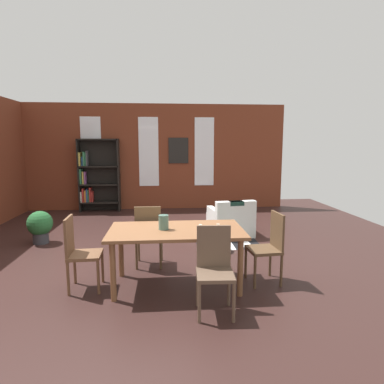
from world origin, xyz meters
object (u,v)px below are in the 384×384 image
dining_chair_head_right (269,245)px  dining_chair_head_left (79,250)px  armchair_white (231,222)px  bookshelf_tall (96,176)px  potted_plant_by_shelf (40,225)px  dining_chair_far_left (149,234)px  dining_chair_near_right (214,267)px  dining_table (176,236)px  vase_on_table (164,222)px  potted_plant_corner (212,234)px

dining_chair_head_right → dining_chair_head_left: bearing=-179.8°
armchair_white → dining_chair_head_left: bearing=-136.4°
bookshelf_tall → potted_plant_by_shelf: size_ratio=3.24×
dining_chair_far_left → armchair_white: (1.59, 1.62, -0.23)m
dining_chair_head_left → armchair_white: size_ratio=1.05×
dining_chair_near_right → dining_chair_far_left: (-0.78, 1.39, 0.00)m
dining_chair_head_left → dining_chair_near_right: size_ratio=1.00×
armchair_white → bookshelf_tall: bearing=139.9°
dining_table → armchair_white: 2.64m
bookshelf_tall → dining_chair_far_left: bearing=-69.4°
vase_on_table → potted_plant_by_shelf: 3.14m
potted_plant_corner → armchair_white: bearing=60.2°
dining_chair_near_right → potted_plant_by_shelf: (-2.87, 2.76, -0.17)m
dining_chair_near_right → dining_chair_far_left: size_ratio=1.00×
dining_table → potted_plant_by_shelf: bearing=140.1°
dining_chair_head_left → potted_plant_corner: 2.37m
vase_on_table → bookshelf_tall: bearing=110.3°
dining_chair_far_left → potted_plant_by_shelf: bearing=146.7°
dining_chair_head_left → vase_on_table: bearing=0.2°
dining_table → vase_on_table: bearing=180.0°
vase_on_table → dining_chair_head_right: bearing=0.3°
dining_table → dining_chair_far_left: size_ratio=1.82×
dining_chair_far_left → potted_plant_corner: dining_chair_far_left is taller
bookshelf_tall → armchair_white: size_ratio=2.21×
dining_chair_near_right → armchair_white: dining_chair_near_right is taller
dining_chair_far_left → potted_plant_corner: 1.29m
vase_on_table → potted_plant_corner: vase_on_table is taller
dining_chair_head_right → dining_chair_far_left: (-1.63, 0.69, 0.00)m
vase_on_table → dining_chair_near_right: same height
dining_table → dining_chair_near_right: size_ratio=1.82×
dining_table → dining_chair_near_right: dining_chair_near_right is taller
dining_chair_head_left → potted_plant_corner: (1.91, 1.40, -0.22)m
dining_table → dining_chair_near_right: 0.81m
dining_chair_head_left → dining_chair_near_right: same height
dining_table → dining_chair_head_left: size_ratio=1.82×
vase_on_table → dining_chair_head_left: same height
dining_chair_head_left → dining_chair_head_right: size_ratio=1.00×
vase_on_table → dining_chair_far_left: (-0.23, 0.70, -0.34)m
dining_chair_head_right → vase_on_table: bearing=-179.7°
dining_chair_head_left → armchair_white: dining_chair_head_left is taller
dining_chair_far_left → bookshelf_tall: (-1.63, 4.33, 0.47)m
dining_chair_head_left → dining_chair_far_left: same height
dining_chair_head_right → potted_plant_corner: dining_chair_head_right is taller
dining_table → armchair_white: dining_table is taller
dining_chair_head_right → bookshelf_tall: bookshelf_tall is taller
dining_chair_head_left → potted_plant_by_shelf: 2.42m
potted_plant_corner → dining_chair_head_right: bearing=-67.9°
dining_chair_far_left → potted_plant_by_shelf: 2.50m
potted_plant_by_shelf → vase_on_table: bearing=-41.8°
vase_on_table → dining_chair_near_right: 0.95m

